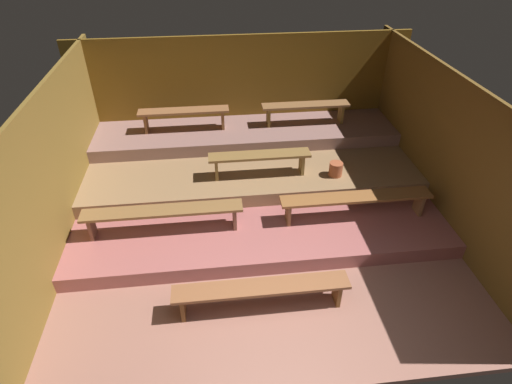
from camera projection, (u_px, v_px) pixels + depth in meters
name	position (u px, v px, depth m)	size (l,w,h in m)	color
ground	(258.00, 221.00, 6.73)	(6.44, 5.84, 0.08)	#8E5E50
wall_back	(243.00, 94.00, 8.14)	(6.44, 0.06, 2.26)	brown
wall_left	(56.00, 171.00, 5.79)	(0.06, 5.84, 2.26)	brown
wall_right	(443.00, 148.00, 6.33)	(0.06, 5.84, 2.26)	brown
platform_lower	(254.00, 191.00, 7.17)	(5.64, 3.75, 0.23)	#9A5553
platform_middle	(250.00, 161.00, 7.55)	(5.64, 2.49, 0.23)	olive
platform_upper	(246.00, 134.00, 7.94)	(5.64, 1.21, 0.23)	#846059
bench_floor_center	(261.00, 290.00, 5.06)	(2.18, 0.29, 0.40)	brown
bench_lower_left	(163.00, 213.00, 5.93)	(2.29, 0.29, 0.40)	brown
bench_lower_right	(356.00, 200.00, 6.20)	(2.29, 0.29, 0.40)	brown
bench_middle_center	(260.00, 158.00, 6.77)	(1.67, 0.29, 0.40)	brown
bench_upper_left	(184.00, 114.00, 7.65)	(1.66, 0.29, 0.40)	brown
bench_upper_right	(305.00, 108.00, 7.87)	(1.66, 0.29, 0.40)	brown
pail_middle	(336.00, 169.00, 6.88)	(0.22, 0.22, 0.24)	#9E4C2D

